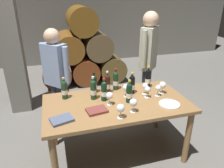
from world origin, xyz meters
The scene contains 27 objects.
ground_plane centered at (0.00, 0.00, 0.00)m, with size 14.00×14.00×0.00m, color #66635E.
cellar_back_wall centered at (0.00, 4.20, 1.40)m, with size 10.00×0.24×2.80m, color slate.
barrel_stack centered at (0.00, 2.60, 0.66)m, with size 1.86×0.90×1.69m.
stone_pillar centered at (-1.30, 1.60, 1.30)m, with size 0.32×0.32×2.60m, color slate.
dining_table centered at (0.00, 0.00, 0.67)m, with size 1.70×0.90×0.76m.
wine_bottle_0 centered at (-0.24, 0.16, 0.89)m, with size 0.07×0.07×0.29m.
wine_bottle_1 centered at (-0.58, 0.27, 0.88)m, with size 0.07×0.07×0.28m.
wine_bottle_2 centered at (-0.20, 0.33, 0.88)m, with size 0.07×0.07×0.28m.
wine_bottle_3 centered at (0.53, 0.29, 0.89)m, with size 0.07×0.07×0.30m.
wine_bottle_4 centered at (0.14, -0.03, 0.88)m, with size 0.07×0.07×0.28m.
wine_bottle_5 centered at (-0.13, 0.09, 0.88)m, with size 0.07×0.07×0.28m.
wine_bottle_6 centered at (0.09, 0.35, 0.89)m, with size 0.07×0.07×0.30m.
wine_bottle_7 centered at (-0.04, 0.28, 0.89)m, with size 0.07×0.07×0.30m.
wine_bottle_8 centered at (0.26, 0.17, 0.89)m, with size 0.07×0.07×0.29m.
wine_glass_0 centered at (0.54, 0.01, 0.86)m, with size 0.07×0.07×0.15m.
wine_glass_1 centered at (0.40, 0.01, 0.87)m, with size 0.07×0.07×0.15m.
wine_glass_2 centered at (-0.10, -0.04, 0.87)m, with size 0.08×0.08×0.16m.
wine_glass_3 centered at (0.11, -0.26, 0.87)m, with size 0.09×0.09×0.16m.
wine_glass_4 centered at (0.63, 0.06, 0.87)m, with size 0.09×0.09×0.16m.
wine_glass_5 centered at (0.41, 0.11, 0.87)m, with size 0.07×0.07×0.15m.
wine_glass_6 centered at (-0.06, -0.34, 0.87)m, with size 0.09×0.09×0.16m.
wine_glass_7 centered at (0.16, 0.11, 0.88)m, with size 0.09×0.09×0.16m.
tasting_notebook centered at (-0.27, -0.15, 0.77)m, with size 0.22×0.16×0.03m, color brown.
leather_ledger centered at (-0.65, -0.23, 0.77)m, with size 0.22×0.16×0.03m, color #4C5670.
serving_plate centered at (0.57, -0.23, 0.77)m, with size 0.24×0.24×0.01m, color white.
sommelier_presenting centered at (0.74, 0.75, 1.04)m, with size 0.37×0.38×1.72m.
taster_seated_left centered at (-0.65, 0.72, 0.92)m, with size 0.36×0.39×1.54m.
Camera 1 is at (-0.66, -2.11, 1.97)m, focal length 33.93 mm.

